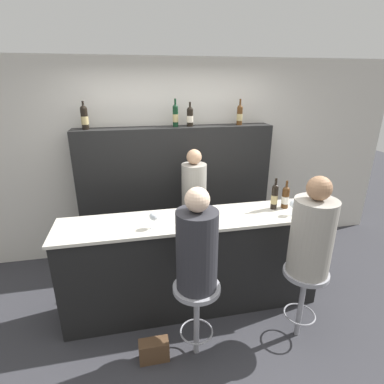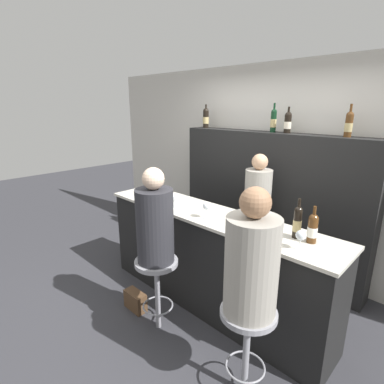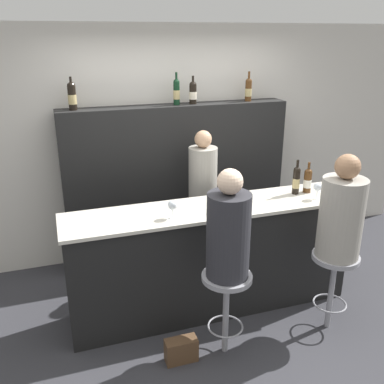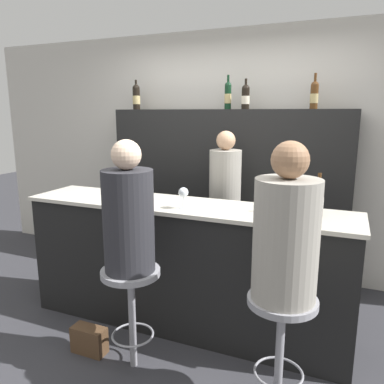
{
  "view_description": "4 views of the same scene",
  "coord_description": "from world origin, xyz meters",
  "px_view_note": "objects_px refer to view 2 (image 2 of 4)",
  "views": [
    {
      "loc": [
        -0.57,
        -2.35,
        2.31
      ],
      "look_at": [
        -0.04,
        0.18,
        1.35
      ],
      "focal_mm": 28.0,
      "sensor_mm": 36.0,
      "label": 1
    },
    {
      "loc": [
        1.83,
        -1.89,
        2.08
      ],
      "look_at": [
        -0.21,
        0.21,
        1.23
      ],
      "focal_mm": 28.0,
      "sensor_mm": 36.0,
      "label": 2
    },
    {
      "loc": [
        -1.29,
        -3.02,
        2.49
      ],
      "look_at": [
        -0.22,
        0.19,
        1.23
      ],
      "focal_mm": 40.0,
      "sensor_mm": 36.0,
      "label": 3
    },
    {
      "loc": [
        1.17,
        -2.35,
        1.75
      ],
      "look_at": [
        0.08,
        0.25,
        1.15
      ],
      "focal_mm": 35.0,
      "sensor_mm": 36.0,
      "label": 4
    }
  ],
  "objects_px": {
    "bar_stool_right": "(248,329)",
    "bartender": "(256,227)",
    "guest_seated_left": "(155,222)",
    "handbag": "(135,301)",
    "wine_bottle_backbar_1": "(273,120)",
    "wine_glass_1": "(207,207)",
    "wine_glass_2": "(301,236)",
    "wine_bottle_backbar_3": "(349,124)",
    "bar_stool_left": "(157,275)",
    "wine_bottle_counter_1": "(313,228)",
    "wine_bottle_backbar_0": "(206,118)",
    "guest_seated_right": "(252,261)",
    "wine_glass_0": "(174,197)",
    "wine_bottle_backbar_2": "(288,122)",
    "wine_bottle_counter_0": "(297,222)"
  },
  "relations": [
    {
      "from": "bar_stool_right",
      "to": "bartender",
      "type": "xyz_separation_m",
      "value": [
        -0.75,
        1.26,
        0.17
      ]
    },
    {
      "from": "guest_seated_left",
      "to": "handbag",
      "type": "height_order",
      "value": "guest_seated_left"
    },
    {
      "from": "guest_seated_left",
      "to": "bartender",
      "type": "relative_size",
      "value": 0.54
    },
    {
      "from": "wine_bottle_backbar_1",
      "to": "bar_stool_right",
      "type": "distance_m",
      "value": 2.36
    },
    {
      "from": "wine_glass_1",
      "to": "wine_glass_2",
      "type": "distance_m",
      "value": 0.93
    },
    {
      "from": "wine_bottle_backbar_3",
      "to": "bar_stool_right",
      "type": "relative_size",
      "value": 0.45
    },
    {
      "from": "bar_stool_left",
      "to": "wine_bottle_counter_1",
      "type": "bearing_deg",
      "value": 31.37
    },
    {
      "from": "wine_glass_1",
      "to": "bartender",
      "type": "distance_m",
      "value": 0.88
    },
    {
      "from": "wine_glass_2",
      "to": "bar_stool_right",
      "type": "xyz_separation_m",
      "value": [
        -0.1,
        -0.5,
        -0.59
      ]
    },
    {
      "from": "wine_bottle_backbar_3",
      "to": "guest_seated_left",
      "type": "distance_m",
      "value": 2.13
    },
    {
      "from": "wine_bottle_backbar_0",
      "to": "guest_seated_right",
      "type": "xyz_separation_m",
      "value": [
        1.95,
        -1.73,
        -0.82
      ]
    },
    {
      "from": "wine_bottle_counter_1",
      "to": "wine_bottle_backbar_0",
      "type": "bearing_deg",
      "value": 153.03
    },
    {
      "from": "wine_glass_2",
      "to": "guest_seated_left",
      "type": "distance_m",
      "value": 1.21
    },
    {
      "from": "wine_bottle_backbar_1",
      "to": "wine_glass_0",
      "type": "bearing_deg",
      "value": -108.37
    },
    {
      "from": "wine_glass_0",
      "to": "wine_bottle_backbar_2",
      "type": "bearing_deg",
      "value": 64.37
    },
    {
      "from": "wine_bottle_counter_0",
      "to": "handbag",
      "type": "distance_m",
      "value": 1.87
    },
    {
      "from": "wine_bottle_backbar_0",
      "to": "wine_bottle_backbar_3",
      "type": "bearing_deg",
      "value": -0.0
    },
    {
      "from": "wine_glass_0",
      "to": "bar_stool_left",
      "type": "height_order",
      "value": "wine_glass_0"
    },
    {
      "from": "wine_bottle_counter_0",
      "to": "wine_glass_1",
      "type": "xyz_separation_m",
      "value": [
        -0.82,
        -0.18,
        -0.02
      ]
    },
    {
      "from": "wine_bottle_backbar_2",
      "to": "bartender",
      "type": "distance_m",
      "value": 1.25
    },
    {
      "from": "wine_bottle_backbar_0",
      "to": "wine_bottle_backbar_2",
      "type": "xyz_separation_m",
      "value": [
        1.25,
        0.0,
        -0.02
      ]
    },
    {
      "from": "wine_bottle_backbar_0",
      "to": "bar_stool_right",
      "type": "bearing_deg",
      "value": -41.52
    },
    {
      "from": "wine_bottle_counter_1",
      "to": "guest_seated_right",
      "type": "distance_m",
      "value": 0.69
    },
    {
      "from": "wine_bottle_counter_1",
      "to": "wine_bottle_backbar_3",
      "type": "relative_size",
      "value": 0.94
    },
    {
      "from": "wine_glass_0",
      "to": "handbag",
      "type": "height_order",
      "value": "wine_glass_0"
    },
    {
      "from": "wine_bottle_backbar_0",
      "to": "guest_seated_left",
      "type": "distance_m",
      "value": 2.13
    },
    {
      "from": "guest_seated_right",
      "to": "wine_bottle_counter_1",
      "type": "bearing_deg",
      "value": 80.78
    },
    {
      "from": "wine_bottle_backbar_3",
      "to": "wine_glass_2",
      "type": "relative_size",
      "value": 2.08
    },
    {
      "from": "wine_bottle_counter_0",
      "to": "handbag",
      "type": "bearing_deg",
      "value": -153.59
    },
    {
      "from": "wine_bottle_backbar_2",
      "to": "wine_glass_0",
      "type": "relative_size",
      "value": 1.88
    },
    {
      "from": "wine_glass_0",
      "to": "guest_seated_left",
      "type": "xyz_separation_m",
      "value": [
        0.29,
        -0.5,
        -0.06
      ]
    },
    {
      "from": "handbag",
      "to": "guest_seated_right",
      "type": "bearing_deg",
      "value": 0.0
    },
    {
      "from": "wine_bottle_backbar_1",
      "to": "guest_seated_right",
      "type": "relative_size",
      "value": 0.38
    },
    {
      "from": "bar_stool_right",
      "to": "handbag",
      "type": "xyz_separation_m",
      "value": [
        -1.38,
        0.0,
        -0.47
      ]
    },
    {
      "from": "bar_stool_left",
      "to": "bartender",
      "type": "relative_size",
      "value": 0.45
    },
    {
      "from": "wine_glass_1",
      "to": "wine_bottle_backbar_3",
      "type": "bearing_deg",
      "value": 57.67
    },
    {
      "from": "wine_bottle_counter_0",
      "to": "wine_glass_0",
      "type": "xyz_separation_m",
      "value": [
        -1.28,
        -0.18,
        -0.03
      ]
    },
    {
      "from": "wine_bottle_counter_1",
      "to": "handbag",
      "type": "height_order",
      "value": "wine_bottle_counter_1"
    },
    {
      "from": "bartender",
      "to": "wine_bottle_backbar_2",
      "type": "bearing_deg",
      "value": 84.1
    },
    {
      "from": "wine_bottle_counter_0",
      "to": "bartender",
      "type": "relative_size",
      "value": 0.21
    },
    {
      "from": "wine_bottle_backbar_3",
      "to": "wine_glass_1",
      "type": "height_order",
      "value": "wine_bottle_backbar_3"
    },
    {
      "from": "wine_bottle_counter_1",
      "to": "wine_glass_0",
      "type": "distance_m",
      "value": 1.42
    },
    {
      "from": "wine_bottle_backbar_0",
      "to": "wine_bottle_backbar_3",
      "type": "height_order",
      "value": "same"
    },
    {
      "from": "wine_bottle_backbar_0",
      "to": "guest_seated_right",
      "type": "distance_m",
      "value": 2.73
    },
    {
      "from": "wine_bottle_counter_1",
      "to": "bar_stool_left",
      "type": "bearing_deg",
      "value": -148.63
    },
    {
      "from": "wine_bottle_counter_1",
      "to": "wine_bottle_backbar_3",
      "type": "bearing_deg",
      "value": 98.9
    },
    {
      "from": "wine_bottle_counter_0",
      "to": "wine_bottle_backbar_2",
      "type": "xyz_separation_m",
      "value": [
        -0.69,
        1.05,
        0.72
      ]
    },
    {
      "from": "wine_bottle_backbar_3",
      "to": "wine_glass_0",
      "type": "height_order",
      "value": "wine_bottle_backbar_3"
    },
    {
      "from": "wine_bottle_counter_0",
      "to": "guest_seated_left",
      "type": "xyz_separation_m",
      "value": [
        -0.99,
        -0.68,
        -0.08
      ]
    },
    {
      "from": "bar_stool_left",
      "to": "guest_seated_right",
      "type": "bearing_deg",
      "value": 0.0
    }
  ]
}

